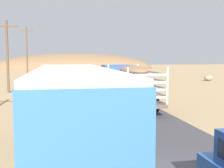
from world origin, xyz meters
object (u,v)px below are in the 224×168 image
at_px(bus, 73,110).
at_px(boulder_mid_field, 208,78).
at_px(power_pole_far, 27,51).
at_px(power_pole_mid, 7,54).
at_px(livestock_truck, 123,80).
at_px(car_far, 62,74).

xyz_separation_m(bus, boulder_mid_field, (21.94, 29.17, -1.30)).
bearing_deg(power_pole_far, boulder_mid_field, -18.26).
bearing_deg(power_pole_mid, boulder_mid_field, 18.54).
height_order(power_pole_mid, power_pole_far, power_pole_far).
height_order(livestock_truck, bus, bus).
relative_size(livestock_truck, power_pole_mid, 1.33).
bearing_deg(bus, power_pole_far, 98.17).
bearing_deg(bus, power_pole_mid, 105.37).
bearing_deg(livestock_truck, power_pole_mid, 141.50).
height_order(power_pole_far, boulder_mid_field, power_pole_far).
distance_m(bus, power_pole_far, 38.71).
bearing_deg(boulder_mid_field, power_pole_mid, -161.46).
xyz_separation_m(livestock_truck, power_pole_far, (-10.06, 26.25, 2.75)).
distance_m(power_pole_mid, boulder_mid_field, 29.14).
bearing_deg(boulder_mid_field, car_far, 170.41).
xyz_separation_m(bus, car_far, (0.10, 32.86, -0.66)).
bearing_deg(livestock_truck, power_pole_far, 110.96).
bearing_deg(car_far, power_pole_mid, -113.43).
distance_m(livestock_truck, boulder_mid_field, 24.49).
relative_size(bus, power_pole_mid, 1.37).
relative_size(livestock_truck, power_pole_far, 1.14).
bearing_deg(car_far, livestock_truck, -77.92).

